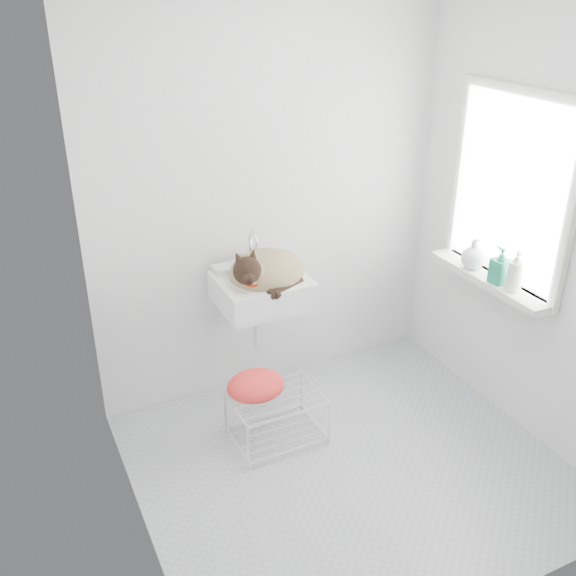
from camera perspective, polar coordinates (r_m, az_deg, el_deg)
name	(u,v)px	position (r m, az deg, el deg)	size (l,w,h in m)	color
floor	(348,465)	(3.69, 5.24, -15.16)	(2.20, 2.00, 0.02)	#B0B4B8
back_wall	(270,193)	(3.85, -1.58, 8.26)	(2.20, 0.02, 2.50)	white
right_wall	(538,219)	(3.69, 21.04, 5.68)	(0.02, 2.00, 2.50)	white
left_wall	(119,301)	(2.66, -14.53, -1.09)	(0.02, 2.00, 2.50)	white
window_glass	(512,190)	(3.78, 18.99, 8.08)	(0.01, 0.80, 1.00)	white
window_frame	(510,191)	(3.77, 18.83, 8.06)	(0.04, 0.90, 1.10)	white
windowsill	(488,279)	(3.91, 17.11, 0.74)	(0.16, 0.88, 0.04)	white
sink	(262,278)	(3.71, -2.29, 0.90)	(0.51, 0.44, 0.20)	white
faucet	(249,244)	(3.81, -3.41, 3.85)	(0.18, 0.13, 0.18)	silver
cat	(265,272)	(3.69, -2.02, 1.41)	(0.49, 0.42, 0.29)	tan
wire_rack	(277,417)	(3.76, -1.00, -11.23)	(0.49, 0.34, 0.29)	silver
towel	(256,391)	(3.67, -2.81, -9.02)	(0.33, 0.23, 0.14)	orange
bottle_a	(512,290)	(3.77, 19.00, -0.19)	(0.08, 0.08, 0.20)	white
bottle_b	(498,282)	(3.84, 17.88, 0.48)	(0.09, 0.09, 0.21)	#187F61
bottle_c	(472,268)	(3.99, 15.75, 1.73)	(0.14, 0.14, 0.18)	white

